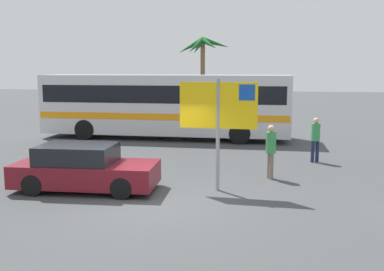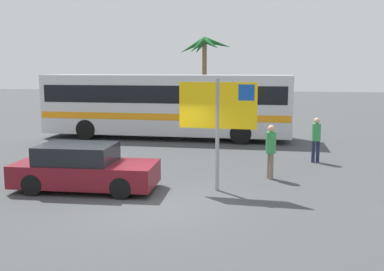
{
  "view_description": "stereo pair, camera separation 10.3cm",
  "coord_description": "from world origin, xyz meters",
  "px_view_note": "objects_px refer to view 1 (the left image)",
  "views": [
    {
      "loc": [
        2.84,
        -10.64,
        3.45
      ],
      "look_at": [
        0.45,
        3.27,
        1.3
      ],
      "focal_mm": 40.71,
      "sensor_mm": 36.0,
      "label": 1
    },
    {
      "loc": [
        2.95,
        -10.62,
        3.45
      ],
      "look_at": [
        0.45,
        3.27,
        1.3
      ],
      "focal_mm": 40.71,
      "sensor_mm": 36.0,
      "label": 2
    }
  ],
  "objects_px": {
    "pedestrian_near_sign": "(271,147)",
    "car_maroon": "(84,168)",
    "ferry_sign": "(220,110)",
    "pedestrian_crossing_lot": "(316,136)",
    "bus_front_coach": "(165,103)"
  },
  "relations": [
    {
      "from": "car_maroon",
      "to": "pedestrian_crossing_lot",
      "type": "bearing_deg",
      "value": 33.34
    },
    {
      "from": "ferry_sign",
      "to": "car_maroon",
      "type": "distance_m",
      "value": 4.24
    },
    {
      "from": "bus_front_coach",
      "to": "pedestrian_near_sign",
      "type": "distance_m",
      "value": 9.15
    },
    {
      "from": "bus_front_coach",
      "to": "pedestrian_crossing_lot",
      "type": "bearing_deg",
      "value": -34.44
    },
    {
      "from": "bus_front_coach",
      "to": "pedestrian_crossing_lot",
      "type": "distance_m",
      "value": 8.34
    },
    {
      "from": "bus_front_coach",
      "to": "pedestrian_near_sign",
      "type": "bearing_deg",
      "value": -55.38
    },
    {
      "from": "pedestrian_near_sign",
      "to": "ferry_sign",
      "type": "bearing_deg",
      "value": 26.54
    },
    {
      "from": "bus_front_coach",
      "to": "pedestrian_near_sign",
      "type": "relative_size",
      "value": 7.14
    },
    {
      "from": "bus_front_coach",
      "to": "ferry_sign",
      "type": "height_order",
      "value": "ferry_sign"
    },
    {
      "from": "ferry_sign",
      "to": "pedestrian_near_sign",
      "type": "relative_size",
      "value": 1.86
    },
    {
      "from": "ferry_sign",
      "to": "pedestrian_crossing_lot",
      "type": "bearing_deg",
      "value": 57.27
    },
    {
      "from": "pedestrian_near_sign",
      "to": "car_maroon",
      "type": "bearing_deg",
      "value": 1.2
    },
    {
      "from": "bus_front_coach",
      "to": "car_maroon",
      "type": "bearing_deg",
      "value": -90.68
    },
    {
      "from": "pedestrian_crossing_lot",
      "to": "car_maroon",
      "type": "bearing_deg",
      "value": 108.07
    },
    {
      "from": "pedestrian_crossing_lot",
      "to": "pedestrian_near_sign",
      "type": "distance_m",
      "value": 3.26
    }
  ]
}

